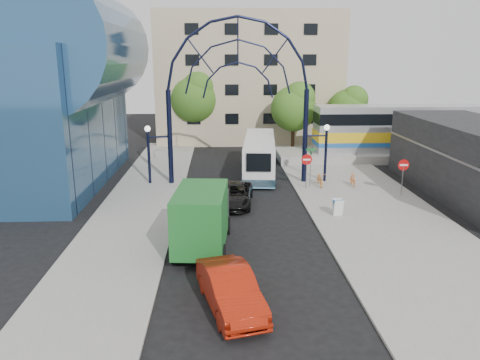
{
  "coord_description": "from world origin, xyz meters",
  "views": [
    {
      "loc": [
        -1.43,
        -20.12,
        9.21
      ],
      "look_at": [
        -0.22,
        6.0,
        2.36
      ],
      "focal_mm": 35.0,
      "sensor_mm": 36.0,
      "label": 1
    }
  ],
  "objects_px": {
    "street_name_sign": "(311,159)",
    "bike_near_a": "(320,179)",
    "sandwich_board": "(338,205)",
    "tree_north_b": "(195,96)",
    "black_suv": "(234,195)",
    "stop_sign": "(307,163)",
    "train_car": "(450,128)",
    "green_truck": "(203,217)",
    "city_bus": "(259,155)",
    "bike_near_b": "(353,179)",
    "gateway_arch": "(238,67)",
    "red_sedan": "(230,289)",
    "tree_north_c": "(349,107)",
    "tree_north_a": "(295,106)",
    "do_not_enter_sign": "(403,169)"
  },
  "relations": [
    {
      "from": "do_not_enter_sign",
      "to": "sandwich_board",
      "type": "bearing_deg",
      "value": -143.32
    },
    {
      "from": "green_truck",
      "to": "street_name_sign",
      "type": "bearing_deg",
      "value": 59.99
    },
    {
      "from": "street_name_sign",
      "to": "red_sedan",
      "type": "height_order",
      "value": "street_name_sign"
    },
    {
      "from": "do_not_enter_sign",
      "to": "street_name_sign",
      "type": "distance_m",
      "value": 6.36
    },
    {
      "from": "tree_north_b",
      "to": "sandwich_board",
      "type": "bearing_deg",
      "value": -68.41
    },
    {
      "from": "tree_north_a",
      "to": "bike_near_b",
      "type": "xyz_separation_m",
      "value": [
        2.24,
        -13.35,
        -4.02
      ]
    },
    {
      "from": "tree_north_b",
      "to": "train_car",
      "type": "bearing_deg",
      "value": -18.36
    },
    {
      "from": "tree_north_b",
      "to": "black_suv",
      "type": "height_order",
      "value": "tree_north_b"
    },
    {
      "from": "stop_sign",
      "to": "tree_north_c",
      "type": "relative_size",
      "value": 0.38
    },
    {
      "from": "do_not_enter_sign",
      "to": "black_suv",
      "type": "relative_size",
      "value": 0.5
    },
    {
      "from": "street_name_sign",
      "to": "tree_north_b",
      "type": "distance_m",
      "value": 19.81
    },
    {
      "from": "stop_sign",
      "to": "train_car",
      "type": "height_order",
      "value": "train_car"
    },
    {
      "from": "city_bus",
      "to": "black_suv",
      "type": "relative_size",
      "value": 2.17
    },
    {
      "from": "gateway_arch",
      "to": "city_bus",
      "type": "height_order",
      "value": "gateway_arch"
    },
    {
      "from": "stop_sign",
      "to": "gateway_arch",
      "type": "bearing_deg",
      "value": 157.37
    },
    {
      "from": "tree_north_b",
      "to": "tree_north_c",
      "type": "height_order",
      "value": "tree_north_b"
    },
    {
      "from": "train_car",
      "to": "stop_sign",
      "type": "bearing_deg",
      "value": -146.66
    },
    {
      "from": "sandwich_board",
      "to": "tree_north_a",
      "type": "bearing_deg",
      "value": 88.5
    },
    {
      "from": "gateway_arch",
      "to": "do_not_enter_sign",
      "type": "relative_size",
      "value": 5.5
    },
    {
      "from": "train_car",
      "to": "black_suv",
      "type": "xyz_separation_m",
      "value": [
        -20.5,
        -13.33,
        -2.2
      ]
    },
    {
      "from": "street_name_sign",
      "to": "bike_near_b",
      "type": "relative_size",
      "value": 1.81
    },
    {
      "from": "train_car",
      "to": "red_sedan",
      "type": "relative_size",
      "value": 5.25
    },
    {
      "from": "tree_north_b",
      "to": "red_sedan",
      "type": "relative_size",
      "value": 1.67
    },
    {
      "from": "stop_sign",
      "to": "bike_near_b",
      "type": "bearing_deg",
      "value": 9.21
    },
    {
      "from": "train_car",
      "to": "green_truck",
      "type": "height_order",
      "value": "train_car"
    },
    {
      "from": "gateway_arch",
      "to": "stop_sign",
      "type": "xyz_separation_m",
      "value": [
        4.8,
        -2.0,
        -6.56
      ]
    },
    {
      "from": "tree_north_a",
      "to": "city_bus",
      "type": "height_order",
      "value": "tree_north_a"
    },
    {
      "from": "gateway_arch",
      "to": "tree_north_a",
      "type": "height_order",
      "value": "gateway_arch"
    },
    {
      "from": "city_bus",
      "to": "bike_near_b",
      "type": "bearing_deg",
      "value": -29.14
    },
    {
      "from": "tree_north_c",
      "to": "gateway_arch",
      "type": "bearing_deg",
      "value": -131.04
    },
    {
      "from": "stop_sign",
      "to": "bike_near_b",
      "type": "xyz_separation_m",
      "value": [
        3.56,
        0.58,
        -1.41
      ]
    },
    {
      "from": "gateway_arch",
      "to": "stop_sign",
      "type": "bearing_deg",
      "value": -22.63
    },
    {
      "from": "sandwich_board",
      "to": "stop_sign",
      "type": "bearing_deg",
      "value": 97.57
    },
    {
      "from": "city_bus",
      "to": "train_car",
      "type": "bearing_deg",
      "value": 20.79
    },
    {
      "from": "city_bus",
      "to": "green_truck",
      "type": "relative_size",
      "value": 1.68
    },
    {
      "from": "city_bus",
      "to": "black_suv",
      "type": "bearing_deg",
      "value": -100.29
    },
    {
      "from": "tree_north_b",
      "to": "stop_sign",
      "type": "bearing_deg",
      "value": -64.17
    },
    {
      "from": "do_not_enter_sign",
      "to": "sandwich_board",
      "type": "xyz_separation_m",
      "value": [
        -5.4,
        -4.02,
        -1.23
      ]
    },
    {
      "from": "tree_north_c",
      "to": "green_truck",
      "type": "relative_size",
      "value": 1.01
    },
    {
      "from": "green_truck",
      "to": "black_suv",
      "type": "height_order",
      "value": "green_truck"
    },
    {
      "from": "tree_north_b",
      "to": "bike_near_a",
      "type": "height_order",
      "value": "tree_north_b"
    },
    {
      "from": "bike_near_a",
      "to": "city_bus",
      "type": "bearing_deg",
      "value": 134.41
    },
    {
      "from": "street_name_sign",
      "to": "bike_near_a",
      "type": "distance_m",
      "value": 1.69
    },
    {
      "from": "green_truck",
      "to": "bike_near_a",
      "type": "height_order",
      "value": "green_truck"
    },
    {
      "from": "green_truck",
      "to": "bike_near_b",
      "type": "bearing_deg",
      "value": 50.01
    },
    {
      "from": "sandwich_board",
      "to": "green_truck",
      "type": "height_order",
      "value": "green_truck"
    },
    {
      "from": "gateway_arch",
      "to": "train_car",
      "type": "height_order",
      "value": "gateway_arch"
    },
    {
      "from": "sandwich_board",
      "to": "train_car",
      "type": "distance_m",
      "value": 21.65
    },
    {
      "from": "street_name_sign",
      "to": "sandwich_board",
      "type": "xyz_separation_m",
      "value": [
        0.4,
        -6.62,
        -1.39
      ]
    },
    {
      "from": "sandwich_board",
      "to": "tree_north_c",
      "type": "bearing_deg",
      "value": 73.45
    }
  ]
}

